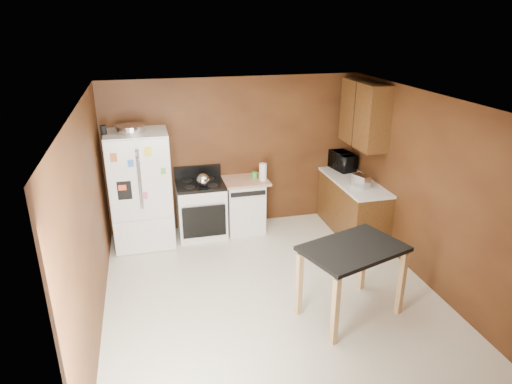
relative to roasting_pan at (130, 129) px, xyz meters
name	(u,v)px	position (x,y,z in m)	size (l,w,h in m)	color
floor	(271,293)	(1.62, -1.88, -1.85)	(4.50, 4.50, 0.00)	silver
ceiling	(274,102)	(1.62, -1.88, 0.65)	(4.50, 4.50, 0.00)	white
wall_back	(235,154)	(1.62, 0.37, -0.60)	(4.20, 4.20, 0.00)	#583217
wall_front	(352,317)	(1.62, -4.13, -0.60)	(4.20, 4.20, 0.00)	#583217
wall_left	(90,223)	(-0.48, -1.88, -0.60)	(4.50, 4.50, 0.00)	#583217
wall_right	(426,190)	(3.72, -1.88, -0.60)	(4.50, 4.50, 0.00)	#583217
roasting_pan	(130,129)	(0.00, 0.00, 0.00)	(0.42, 0.42, 0.10)	silver
pen_cup	(103,130)	(-0.37, -0.05, 0.01)	(0.09, 0.09, 0.13)	black
kettle	(203,180)	(1.01, -0.10, -0.85)	(0.20, 0.20, 0.20)	silver
paper_towel	(263,172)	(1.99, -0.03, -0.82)	(0.12, 0.12, 0.28)	white
green_canister	(255,175)	(1.89, 0.11, -0.91)	(0.09, 0.09, 0.10)	green
toaster	(361,181)	(3.39, -0.72, -0.86)	(0.16, 0.26, 0.19)	silver
microwave	(342,161)	(3.46, 0.16, -0.81)	(0.51, 0.34, 0.28)	black
refrigerator	(141,189)	(0.07, -0.01, -0.95)	(0.90, 0.80, 1.80)	white
gas_range	(201,209)	(0.98, 0.05, -1.39)	(0.76, 0.68, 1.10)	white
dishwasher	(244,204)	(1.70, 0.07, -1.40)	(0.78, 0.63, 0.89)	white
right_cabinets	(356,179)	(3.46, -0.40, -0.94)	(0.63, 1.58, 2.45)	brown
island	(353,258)	(2.42, -2.51, -1.09)	(1.33, 1.09, 0.91)	black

